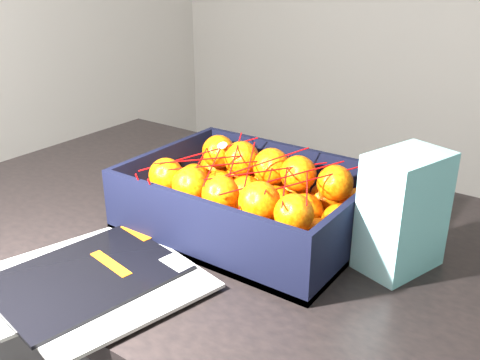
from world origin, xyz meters
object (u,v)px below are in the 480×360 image
Objects in this scene: produce_crate at (249,210)px; table at (205,253)px; retail_carton at (403,212)px; magazine_stack at (90,279)px.

table is at bearing 177.53° from produce_crate.
retail_carton is (0.28, 0.03, 0.06)m from produce_crate.
retail_carton is at bearing 41.61° from magazine_stack.
produce_crate is 2.16× the size of retail_carton.
magazine_stack reaches higher than table.
retail_carton is (0.38, 0.34, 0.09)m from magazine_stack.
table is 3.20× the size of magazine_stack.
magazine_stack is 0.52m from retail_carton.
magazine_stack is at bearing -87.02° from table.
magazine_stack is 0.32m from produce_crate.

